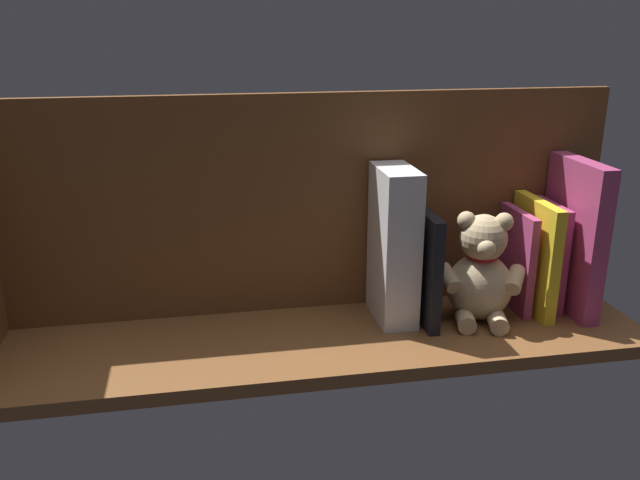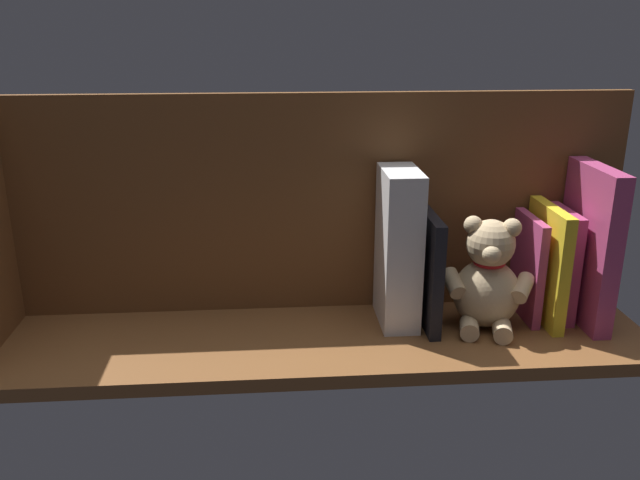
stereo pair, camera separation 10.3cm
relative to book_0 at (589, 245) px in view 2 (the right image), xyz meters
The scene contains 9 objects.
ground_plane 47.36cm from the book_0, ahead, with size 107.46×27.50×2.20cm, color brown.
shelf_back_panel 46.32cm from the book_0, 11.66° to the right, with size 107.46×1.50×37.69cm, color brown.
book_0 is the anchor object (origin of this frame).
book_1 5.82cm from the book_0, 32.84° to the right, with size 2.25×11.67×18.82cm, color #B23F72.
book_2 7.49cm from the book_0, ahead, with size 1.97×14.72×19.90cm, color yellow.
book_3 10.50cm from the book_0, 13.06° to the right, with size 1.46×12.01×17.82cm, color #B23F72.
teddy_bear 18.05cm from the book_0, ahead, with size 14.89×14.05×19.00cm.
book_4 27.14cm from the book_0, ahead, with size 1.86×14.71×19.17cm, color black.
dictionary_thick_white 31.77cm from the book_0, ahead, with size 6.00×12.27×26.26cm, color white.
Camera 2 is at (7.67, 97.52, 49.25)cm, focal length 37.12 mm.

